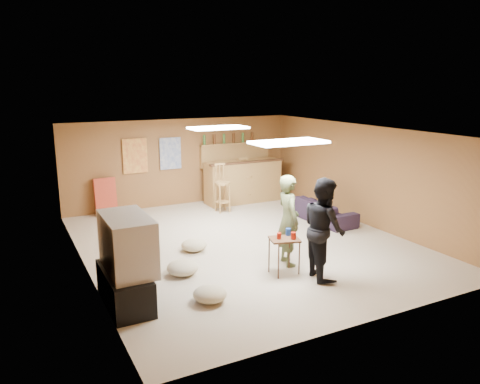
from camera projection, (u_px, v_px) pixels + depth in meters
name	position (u px, v px, depth m)	size (l,w,h in m)	color
ground	(245.00, 243.00, 9.22)	(7.00, 7.00, 0.00)	tan
ceiling	(245.00, 132.00, 8.72)	(6.00, 7.00, 0.02)	silver
wall_back	(181.00, 162.00, 12.00)	(6.00, 0.02, 2.20)	brown
wall_front	(373.00, 244.00, 5.94)	(6.00, 0.02, 2.20)	brown
wall_left	(83.00, 208.00, 7.64)	(0.02, 7.00, 2.20)	brown
wall_right	(365.00, 175.00, 10.30)	(0.02, 7.00, 2.20)	brown
tv_stand	(125.00, 287.00, 6.66)	(0.55, 1.30, 0.50)	black
dvd_box	(140.00, 291.00, 6.78)	(0.35, 0.50, 0.08)	#B2B2B7
tv_body	(127.00, 243.00, 6.54)	(0.60, 1.10, 0.80)	#B2B2B7
tv_screen	(149.00, 240.00, 6.68)	(0.02, 0.95, 0.65)	navy
bar_counter	(243.00, 181.00, 12.32)	(2.00, 0.60, 1.10)	olive
bar_lip	(247.00, 162.00, 11.98)	(2.10, 0.12, 0.05)	#3F2514
bar_shelf	(235.00, 144.00, 12.49)	(2.00, 0.18, 0.05)	olive
bar_backing	(235.00, 155.00, 12.58)	(2.00, 0.14, 0.60)	olive
poster_left	(135.00, 156.00, 11.38)	(0.60, 0.03, 0.85)	#BF3F26
poster_right	(170.00, 153.00, 11.78)	(0.55, 0.03, 0.80)	#334C99
folding_chair_stack	(106.00, 197.00, 11.09)	(0.50, 0.14, 0.90)	#B83822
ceiling_panel_front	(289.00, 142.00, 7.43)	(1.20, 0.60, 0.04)	white
ceiling_panel_back	(218.00, 128.00, 9.76)	(1.20, 0.60, 0.04)	white
person_olive	(288.00, 220.00, 8.01)	(0.58, 0.38, 1.59)	#515A34
person_black	(324.00, 228.00, 7.47)	(0.80, 0.62, 1.65)	black
sofa	(323.00, 211.00, 10.65)	(1.69, 0.66, 0.49)	black
tray_table	(284.00, 256.00, 7.71)	(0.47, 0.37, 0.61)	#3F2514
cup_red_near	(279.00, 236.00, 7.61)	(0.07, 0.07, 0.10)	#A51A0B
cup_red_far	(293.00, 236.00, 7.60)	(0.08, 0.08, 0.11)	#A51A0B
cup_blue	(288.00, 232.00, 7.78)	(0.09, 0.09, 0.12)	#153D95
bar_stool_left	(222.00, 185.00, 11.33)	(0.43, 0.43, 1.34)	olive
bar_stool_right	(246.00, 179.00, 12.18)	(0.41, 0.41, 1.29)	olive
cushion_near_tv	(183.00, 268.00, 7.71)	(0.52, 0.52, 0.23)	tan
cushion_mid	(194.00, 245.00, 8.81)	(0.48, 0.48, 0.22)	tan
cushion_far	(210.00, 294.00, 6.76)	(0.50, 0.50, 0.22)	tan
bottle_row	(229.00, 138.00, 12.35)	(1.48, 0.08, 0.26)	#3F7233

